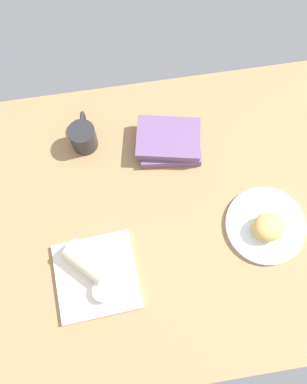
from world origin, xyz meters
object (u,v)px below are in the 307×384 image
at_px(square_plate, 96,276).
at_px(coffee_mug, 83,136).
at_px(breakfast_wrap, 88,261).
at_px(book_stack, 169,142).
at_px(round_plate, 265,225).
at_px(scone_pastry, 269,227).
at_px(sauce_cup, 104,291).

height_order(square_plate, coffee_mug, coffee_mug).
height_order(breakfast_wrap, book_stack, breakfast_wrap).
height_order(round_plate, scone_pastry, scone_pastry).
bearing_deg(sauce_cup, square_plate, 111.38).
bearing_deg(scone_pastry, breakfast_wrap, -178.07).
height_order(square_plate, book_stack, book_stack).
height_order(scone_pastry, breakfast_wrap, breakfast_wrap).
xyz_separation_m(square_plate, book_stack, (0.26, 0.35, 0.02)).
relative_size(round_plate, sauce_cup, 3.81).
bearing_deg(round_plate, scone_pastry, -104.70).
bearing_deg(breakfast_wrap, sauce_cup, -113.00).
bearing_deg(scone_pastry, sauce_cup, -168.10).
bearing_deg(square_plate, scone_pastry, 6.25).
height_order(round_plate, breakfast_wrap, breakfast_wrap).
xyz_separation_m(breakfast_wrap, book_stack, (0.27, 0.32, -0.02)).
height_order(breakfast_wrap, coffee_mug, coffee_mug).
bearing_deg(coffee_mug, breakfast_wrap, -93.82).
distance_m(square_plate, breakfast_wrap, 0.06).
relative_size(round_plate, book_stack, 1.07).
height_order(scone_pastry, sauce_cup, scone_pastry).
distance_m(sauce_cup, breakfast_wrap, 0.09).
bearing_deg(sauce_cup, breakfast_wrap, 111.38).
bearing_deg(breakfast_wrap, book_stack, 5.05).
distance_m(round_plate, scone_pastry, 0.04).
distance_m(round_plate, square_plate, 0.49).
height_order(round_plate, square_plate, square_plate).
bearing_deg(coffee_mug, book_stack, -11.94).
bearing_deg(round_plate, book_stack, 128.25).
bearing_deg(breakfast_wrap, coffee_mug, 41.81).
xyz_separation_m(round_plate, sauce_cup, (-0.47, -0.11, 0.02)).
bearing_deg(round_plate, coffee_mug, 144.39).
distance_m(sauce_cup, book_stack, 0.47).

